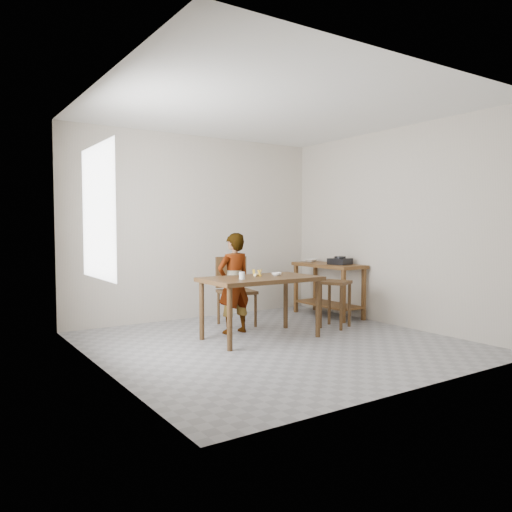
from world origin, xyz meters
TOP-DOWN VIEW (x-y plane):
  - floor at (0.00, 0.00)m, footprint 4.00×4.00m
  - ceiling at (0.00, 0.00)m, footprint 4.00×4.00m
  - wall_back at (0.00, 2.02)m, footprint 4.00×0.04m
  - wall_front at (0.00, -2.02)m, footprint 4.00×0.04m
  - wall_left at (-2.02, 0.00)m, footprint 0.04×4.00m
  - wall_right at (2.02, 0.00)m, footprint 0.04×4.00m
  - window_pane at (-1.97, 0.20)m, footprint 0.02×1.10m
  - dining_table at (0.00, 0.30)m, footprint 1.40×0.80m
  - prep_counter at (1.72, 1.00)m, footprint 0.50×1.20m
  - child at (-0.12, 0.74)m, footprint 0.49×0.34m
  - dining_chair at (0.17, 1.14)m, footprint 0.52×0.52m
  - stool at (1.21, 0.30)m, footprint 0.47×0.47m
  - glass_tumbler at (-0.32, 0.21)m, footprint 0.08×0.08m
  - small_bowl at (0.26, 0.32)m, footprint 0.15×0.15m
  - banana at (0.04, 0.42)m, footprint 0.19×0.17m
  - serving_bowl at (1.74, 1.43)m, footprint 0.22×0.22m
  - gas_burner at (1.74, 0.78)m, footprint 0.34×0.34m

SIDE VIEW (x-z plane):
  - floor at x=0.00m, z-range -0.04..0.00m
  - stool at x=1.21m, z-range 0.00..0.63m
  - dining_table at x=0.00m, z-range 0.00..0.75m
  - prep_counter at x=1.72m, z-range 0.00..0.80m
  - dining_chair at x=0.17m, z-range 0.00..0.94m
  - child at x=-0.12m, z-range 0.00..1.28m
  - small_bowl at x=0.26m, z-range 0.75..0.79m
  - banana at x=0.04m, z-range 0.75..0.81m
  - glass_tumbler at x=-0.32m, z-range 0.75..0.84m
  - serving_bowl at x=1.74m, z-range 0.80..0.85m
  - gas_burner at x=1.74m, z-range 0.80..0.89m
  - wall_back at x=0.00m, z-range 0.00..2.70m
  - wall_front at x=0.00m, z-range 0.00..2.70m
  - wall_left at x=-2.02m, z-range 0.00..2.70m
  - wall_right at x=2.02m, z-range 0.00..2.70m
  - window_pane at x=-1.97m, z-range 0.85..2.15m
  - ceiling at x=0.00m, z-range 2.70..2.74m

